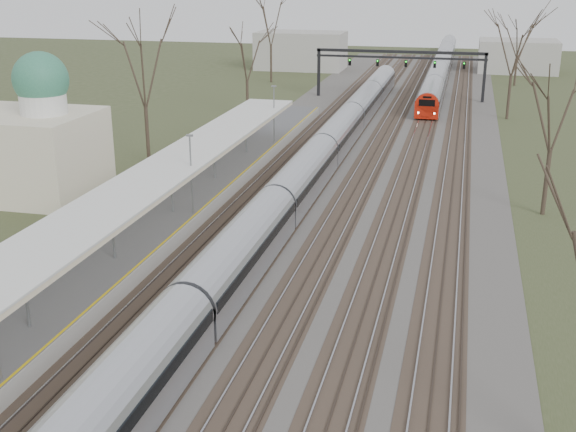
% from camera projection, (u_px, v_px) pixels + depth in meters
% --- Properties ---
extents(track_bed, '(24.00, 160.00, 0.22)m').
position_uv_depth(track_bed, '(365.00, 156.00, 63.16)').
color(track_bed, '#474442').
rests_on(track_bed, ground).
extents(platform, '(3.50, 69.00, 1.00)m').
position_uv_depth(platform, '(193.00, 203.00, 49.04)').
color(platform, '#9E9B93').
rests_on(platform, ground).
extents(canopy, '(4.10, 50.00, 3.11)m').
position_uv_depth(canopy, '(164.00, 171.00, 43.78)').
color(canopy, slate).
rests_on(canopy, platform).
extents(dome_building, '(10.00, 8.00, 10.30)m').
position_uv_depth(dome_building, '(26.00, 145.00, 51.31)').
color(dome_building, beige).
rests_on(dome_building, ground).
extents(signal_gantry, '(21.00, 0.59, 6.08)m').
position_uv_depth(signal_gantry, '(400.00, 60.00, 89.13)').
color(signal_gantry, black).
rests_on(signal_gantry, ground).
extents(tree_west_far, '(5.50, 5.50, 11.33)m').
position_uv_depth(tree_west_far, '(143.00, 68.00, 58.04)').
color(tree_west_far, '#2D231C').
rests_on(tree_west_far, ground).
extents(tree_east_far, '(5.00, 5.00, 10.30)m').
position_uv_depth(tree_east_far, '(555.00, 107.00, 45.78)').
color(tree_east_far, '#2D231C').
rests_on(tree_east_far, ground).
extents(train_near, '(2.62, 90.21, 3.05)m').
position_uv_depth(train_near, '(322.00, 153.00, 58.22)').
color(train_near, '#B3B5BE').
rests_on(train_near, ground).
extents(train_far, '(2.62, 75.21, 3.05)m').
position_uv_depth(train_far, '(441.00, 65.00, 111.35)').
color(train_far, '#B3B5BE').
rests_on(train_far, ground).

